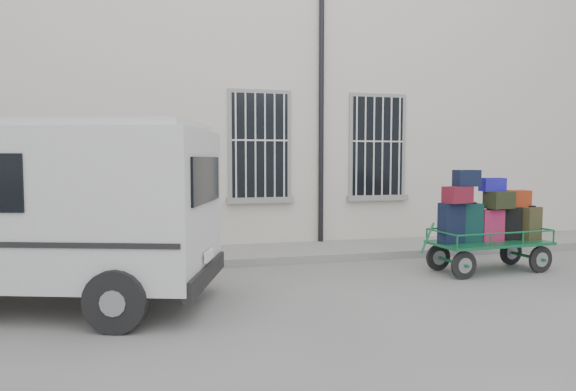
# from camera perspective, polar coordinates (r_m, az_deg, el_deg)

# --- Properties ---
(ground) EXTENTS (80.00, 80.00, 0.00)m
(ground) POSITION_cam_1_polar(r_m,az_deg,el_deg) (8.40, 3.64, -9.46)
(ground) COLOR slate
(ground) RESTS_ON ground
(building) EXTENTS (24.00, 5.15, 6.00)m
(building) POSITION_cam_1_polar(r_m,az_deg,el_deg) (13.55, -3.58, 8.45)
(building) COLOR beige
(building) RESTS_ON ground
(sidewalk) EXTENTS (24.00, 1.70, 0.15)m
(sidewalk) POSITION_cam_1_polar(r_m,az_deg,el_deg) (10.46, -0.10, -6.34)
(sidewalk) COLOR gray
(sidewalk) RESTS_ON ground
(luggage_cart) EXTENTS (2.44, 1.07, 1.78)m
(luggage_cart) POSITION_cam_1_polar(r_m,az_deg,el_deg) (9.58, 21.38, -2.83)
(luggage_cart) COLOR black
(luggage_cart) RESTS_ON ground
(van) EXTENTS (5.20, 3.39, 2.44)m
(van) POSITION_cam_1_polar(r_m,az_deg,el_deg) (7.63, -26.85, -0.64)
(van) COLOR silver
(van) RESTS_ON ground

